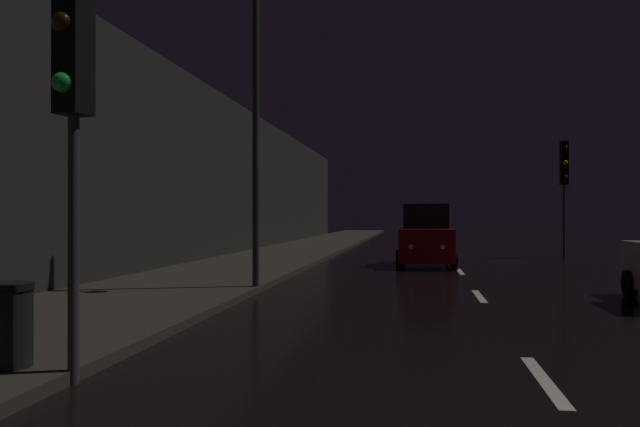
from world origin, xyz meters
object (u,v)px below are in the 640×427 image
at_px(trash_bin_curbside, 8,325).
at_px(traffic_light_near_left, 72,61).
at_px(streetlamp_overhead, 274,76).
at_px(car_approaching_headlights, 426,238).
at_px(traffic_light_far_right, 564,173).

bearing_deg(trash_bin_curbside, traffic_light_near_left, -3.68).
relative_size(streetlamp_overhead, car_approaching_headlights, 1.76).
distance_m(traffic_light_far_right, trash_bin_curbside, 24.87).
relative_size(traffic_light_far_right, trash_bin_curbside, 5.44).
bearing_deg(traffic_light_far_right, car_approaching_headlights, -49.95).
height_order(traffic_light_near_left, trash_bin_curbside, traffic_light_near_left).
distance_m(trash_bin_curbside, car_approaching_headlights, 17.32).
bearing_deg(car_approaching_headlights, traffic_light_far_right, 132.68).
xyz_separation_m(trash_bin_curbside, car_approaching_headlights, (4.79, 16.64, 0.40)).
xyz_separation_m(traffic_light_near_left, trash_bin_curbside, (-0.79, 0.05, -2.87)).
bearing_deg(traffic_light_far_right, trash_bin_curbside, -28.60).
bearing_deg(car_approaching_headlights, trash_bin_curbside, -16.05).
distance_m(traffic_light_far_right, car_approaching_headlights, 8.61).
bearing_deg(trash_bin_curbside, car_approaching_headlights, 73.95).
xyz_separation_m(traffic_light_near_left, car_approaching_headlights, (3.99, 16.69, -2.47)).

